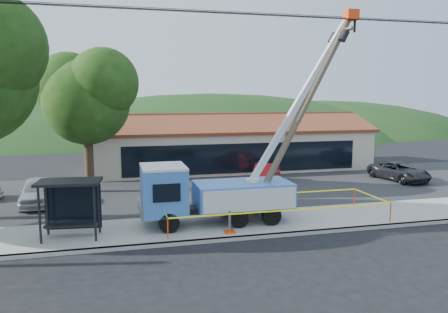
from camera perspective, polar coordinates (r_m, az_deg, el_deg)
name	(u,v)px	position (r m, az deg, el deg)	size (l,w,h in m)	color
ground	(264,257)	(17.15, 5.29, -12.88)	(120.00, 120.00, 0.00)	black
curb	(248,237)	(19.00, 3.17, -10.51)	(60.00, 0.25, 0.15)	#99968F
sidewalk	(236,225)	(20.73, 1.59, -8.90)	(60.00, 4.00, 0.15)	#99968F
parking_lot	(203,190)	(28.28, -2.80, -4.36)	(60.00, 12.00, 0.10)	#28282B
strip_mall	(231,146)	(36.55, 0.88, 1.38)	(22.50, 8.53, 4.67)	beige
tree_lot	(86,93)	(28.14, -17.56, 7.86)	(6.30, 5.60, 8.94)	#332316
hill_west	(49,136)	(71.01, -21.84, 2.51)	(78.40, 56.00, 28.00)	#153B15
hill_center	(211,132)	(72.02, -1.71, 3.15)	(89.60, 64.00, 32.00)	#153B15
hill_east	(322,130)	(78.75, 12.68, 3.38)	(72.80, 52.00, 26.00)	#153B15
utility_truck	(213,190)	(20.42, -1.40, -4.41)	(10.40, 3.79, 9.97)	black
leaning_pole	(304,108)	(21.28, 10.36, 6.22)	(5.33, 1.83, 9.87)	brown
bus_shelter	(70,195)	(19.47, -19.42, -4.78)	(2.69, 1.82, 2.46)	black
caution_tape	(274,206)	(21.17, 6.51, -6.39)	(10.60, 3.29, 0.95)	#FF420D
car_silver	(38,206)	(26.46, -23.08, -5.98)	(1.77, 4.40, 1.50)	#A6A7AD
car_red	(266,186)	(29.71, 5.45, -3.88)	(1.47, 4.21, 1.39)	#A51013
car_dark	(399,182)	(33.52, 21.85, -3.06)	(2.14, 4.64, 1.29)	black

